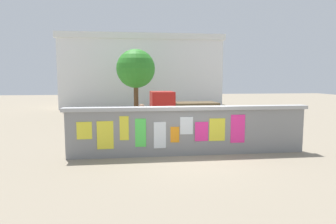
# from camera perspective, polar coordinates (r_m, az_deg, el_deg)

# --- Properties ---
(ground) EXTENTS (60.00, 60.00, 0.00)m
(ground) POSITION_cam_1_polar(r_m,az_deg,el_deg) (17.89, -0.93, -1.72)
(ground) COLOR gray
(poster_wall) EXTENTS (8.16, 0.42, 1.63)m
(poster_wall) POSITION_cam_1_polar(r_m,az_deg,el_deg) (9.94, 4.04, -3.47)
(poster_wall) COLOR gray
(poster_wall) RESTS_ON ground
(auto_rickshaw_truck) EXTENTS (3.64, 1.61, 1.85)m
(auto_rickshaw_truck) POSITION_cam_1_polar(r_m,az_deg,el_deg) (16.10, 2.36, 0.59)
(auto_rickshaw_truck) COLOR black
(auto_rickshaw_truck) RESTS_ON ground
(motorcycle) EXTENTS (1.90, 0.56, 0.87)m
(motorcycle) POSITION_cam_1_polar(r_m,az_deg,el_deg) (13.07, -2.87, -2.72)
(motorcycle) COLOR black
(motorcycle) RESTS_ON ground
(bicycle_near) EXTENTS (1.71, 0.44, 0.95)m
(bicycle_near) POSITION_cam_1_polar(r_m,az_deg,el_deg) (13.72, -11.89, -2.84)
(bicycle_near) COLOR black
(bicycle_near) RESTS_ON ground
(bicycle_far) EXTENTS (1.70, 0.44, 0.95)m
(bicycle_far) POSITION_cam_1_polar(r_m,az_deg,el_deg) (14.07, 15.24, -2.69)
(bicycle_far) COLOR black
(bicycle_far) RESTS_ON ground
(person_walking) EXTENTS (0.48, 0.48, 1.62)m
(person_walking) POSITION_cam_1_polar(r_m,az_deg,el_deg) (11.06, -5.03, -1.69)
(person_walking) COLOR #3F994C
(person_walking) RESTS_ON ground
(tree_roadside) EXTENTS (2.73, 2.73, 4.60)m
(tree_roadside) POSITION_cam_1_polar(r_m,az_deg,el_deg) (21.29, -6.21, 8.22)
(tree_roadside) COLOR brown
(tree_roadside) RESTS_ON ground
(building_background) EXTENTS (14.03, 5.59, 6.27)m
(building_background) POSITION_cam_1_polar(r_m,az_deg,el_deg) (27.60, -5.11, 7.70)
(building_background) COLOR white
(building_background) RESTS_ON ground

